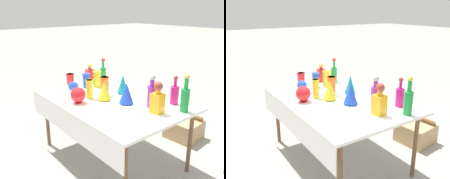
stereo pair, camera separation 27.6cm
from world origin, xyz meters
The scene contains 21 objects.
ground_plane centered at (0.00, 0.00, 0.00)m, with size 40.00×40.00×0.00m, color gray.
display_table centered at (0.00, -0.03, 0.71)m, with size 1.69×1.14×0.76m.
tall_bottle_0 centered at (0.46, 0.14, 0.91)m, with size 0.09×0.09×0.35m.
tall_bottle_1 centered at (0.74, 0.30, 0.90)m, with size 0.08×0.08×0.38m.
tall_bottle_2 centered at (0.55, 0.39, 0.87)m, with size 0.09×0.09×0.31m.
tall_bottle_3 centered at (-0.56, 0.30, 0.88)m, with size 0.08×0.08×0.33m.
square_decanter_0 centered at (0.59, 0.07, 0.90)m, with size 0.12×0.12×0.31m.
square_decanter_1 centered at (-0.69, 0.17, 0.86)m, with size 0.12×0.12×0.25m.
slender_vase_0 centered at (-0.50, -0.01, 0.86)m, with size 0.10×0.10×0.18m.
slender_vase_1 centered at (-0.15, -0.20, 0.87)m, with size 0.09×0.09×0.22m.
slender_vase_2 centered at (-0.73, -0.11, 0.84)m, with size 0.11×0.11×0.15m.
slender_vase_3 centered at (-0.44, 0.12, 0.87)m, with size 0.11×0.11×0.20m.
slender_vase_4 centered at (-0.13, 0.00, 0.87)m, with size 0.10×0.10×0.22m.
fluted_vase_0 centered at (0.00, -0.11, 0.88)m, with size 0.15×0.15×0.22m.
fluted_vase_1 centered at (0.23, 0.01, 0.88)m, with size 0.16×0.16×0.23m.
fluted_vase_2 centered at (-0.04, 0.20, 0.87)m, with size 0.13×0.13×0.22m.
round_bowl_0 centered at (-0.45, -0.23, 0.83)m, with size 0.12×0.12×0.13m.
round_bowl_1 centered at (-0.11, -0.37, 0.85)m, with size 0.16×0.16×0.17m.
price_tag_left centered at (0.41, -0.51, 0.78)m, with size 0.06×0.01×0.04m, color white.
price_tag_center centered at (0.06, -0.51, 0.78)m, with size 0.05×0.01×0.04m, color white.
cardboard_box_behind_left centered at (0.26, 1.07, 0.13)m, with size 0.46×0.44×0.35m.
Camera 2 is at (2.20, -1.44, 1.72)m, focal length 40.00 mm.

